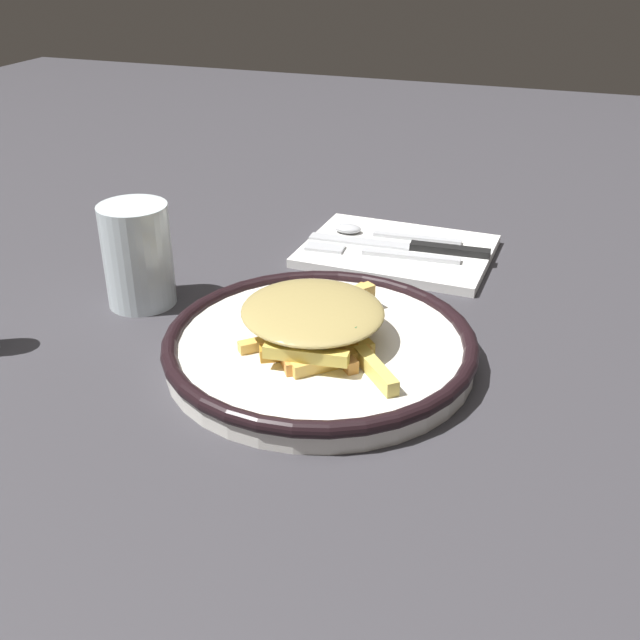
% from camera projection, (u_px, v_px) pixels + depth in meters
% --- Properties ---
extents(ground_plane, '(2.60, 2.60, 0.00)m').
position_uv_depth(ground_plane, '(320.00, 360.00, 0.66)').
color(ground_plane, '#39373C').
extents(plate, '(0.27, 0.27, 0.03)m').
position_uv_depth(plate, '(320.00, 346.00, 0.66)').
color(plate, white).
rests_on(plate, ground_plane).
extents(fries_heap, '(0.20, 0.18, 0.04)m').
position_uv_depth(fries_heap, '(314.00, 323.00, 0.64)').
color(fries_heap, gold).
rests_on(fries_heap, plate).
extents(napkin, '(0.17, 0.21, 0.01)m').
position_uv_depth(napkin, '(397.00, 251.00, 0.87)').
color(napkin, white).
rests_on(napkin, ground_plane).
extents(fork, '(0.03, 0.18, 0.01)m').
position_uv_depth(fork, '(381.00, 253.00, 0.84)').
color(fork, silver).
rests_on(fork, napkin).
extents(knife, '(0.03, 0.21, 0.01)m').
position_uv_depth(knife, '(414.00, 246.00, 0.86)').
color(knife, black).
rests_on(knife, napkin).
extents(spoon, '(0.03, 0.15, 0.01)m').
position_uv_depth(spoon, '(375.00, 232.00, 0.89)').
color(spoon, silver).
rests_on(spoon, napkin).
extents(water_glass, '(0.07, 0.07, 0.10)m').
position_uv_depth(water_glass, '(138.00, 255.00, 0.74)').
color(water_glass, silver).
rests_on(water_glass, ground_plane).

